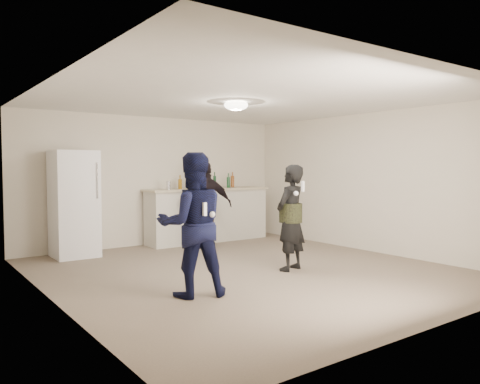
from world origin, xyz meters
TOP-DOWN VIEW (x-y plane):
  - floor at (0.00, 0.00)m, footprint 6.00×6.00m
  - ceiling at (0.00, 0.00)m, footprint 6.00×6.00m
  - wall_back at (0.00, 3.00)m, footprint 6.00×0.00m
  - wall_front at (0.00, -3.00)m, footprint 6.00×0.00m
  - wall_left at (-2.75, 0.00)m, footprint 0.00×6.00m
  - wall_right at (2.75, 0.00)m, footprint 0.00×6.00m
  - counter at (0.99, 2.67)m, footprint 2.60×0.56m
  - counter_top at (0.99, 2.67)m, footprint 2.68×0.64m
  - fridge at (-1.73, 2.60)m, footprint 0.70×0.70m
  - fridge_handle at (-1.45, 2.23)m, footprint 0.02×0.02m
  - ceiling_dome at (0.00, 0.30)m, footprint 0.36×0.36m
  - shaker at (0.02, 2.53)m, footprint 0.08×0.08m
  - man at (-1.35, -0.69)m, footprint 0.98×0.87m
  - woman at (0.52, -0.35)m, footprint 0.65×0.53m
  - camo_shorts at (0.52, -0.35)m, footprint 0.34×0.34m
  - spectator at (0.53, 1.99)m, footprint 1.02×0.83m
  - remote_man at (-1.35, -0.97)m, footprint 0.04×0.04m
  - nunchuk_man at (-1.23, -0.94)m, footprint 0.07×0.07m
  - remote_woman at (0.52, -0.60)m, footprint 0.04×0.04m
  - nunchuk_woman at (0.42, -0.57)m, footprint 0.07×0.07m
  - bottle_cluster at (1.09, 2.70)m, footprint 1.44×0.34m

SIDE VIEW (x-z plane):
  - floor at x=0.00m, z-range 0.00..0.00m
  - counter at x=0.99m, z-range 0.00..1.05m
  - woman at x=0.52m, z-range 0.00..1.56m
  - spectator at x=0.53m, z-range 0.00..1.62m
  - man at x=-1.35m, z-range 0.00..1.69m
  - camo_shorts at x=0.52m, z-range 0.71..0.99m
  - fridge at x=-1.73m, z-range 0.00..1.80m
  - nunchuk_man at x=-1.23m, z-range 0.95..1.01m
  - remote_man at x=-1.35m, z-range 0.98..1.12m
  - counter_top at x=0.99m, z-range 1.05..1.09m
  - nunchuk_woman at x=0.42m, z-range 1.11..1.18m
  - shaker at x=0.02m, z-range 1.09..1.26m
  - bottle_cluster at x=1.09m, z-range 1.07..1.33m
  - wall_back at x=0.00m, z-range -1.75..4.25m
  - wall_front at x=0.00m, z-range -1.75..4.25m
  - wall_left at x=-2.75m, z-range -1.75..4.25m
  - wall_right at x=2.75m, z-range -1.75..4.25m
  - remote_woman at x=0.52m, z-range 1.18..1.32m
  - fridge_handle at x=-1.45m, z-range 1.00..1.60m
  - ceiling_dome at x=0.00m, z-range 2.37..2.53m
  - ceiling at x=0.00m, z-range 2.50..2.50m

